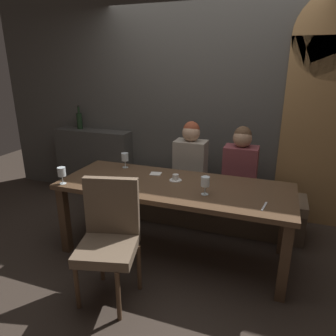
{
  "coord_description": "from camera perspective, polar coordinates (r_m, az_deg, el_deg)",
  "views": [
    {
      "loc": [
        0.87,
        -2.6,
        1.83
      ],
      "look_at": [
        -0.12,
        0.15,
        0.84
      ],
      "focal_mm": 33.18,
      "sensor_mm": 36.0,
      "label": 1
    }
  ],
  "objects": [
    {
      "name": "diner_bearded",
      "position": [
        3.46,
        13.18,
        0.99
      ],
      "size": [
        0.36,
        0.24,
        0.75
      ],
      "color": "brown",
      "rests_on": "banquette_bench"
    },
    {
      "name": "wine_bottle_dark_red",
      "position": [
        4.57,
        -15.96,
        8.44
      ],
      "size": [
        0.08,
        0.08,
        0.33
      ],
      "color": "black",
      "rests_on": "back_counter"
    },
    {
      "name": "ground",
      "position": [
        3.29,
        1.06,
        -15.05
      ],
      "size": [
        9.0,
        9.0,
        0.0
      ],
      "primitive_type": "plane",
      "color": "#382D26"
    },
    {
      "name": "fork_on_table",
      "position": [
        2.61,
        17.26,
        -6.74
      ],
      "size": [
        0.04,
        0.17,
        0.01
      ],
      "primitive_type": "cube",
      "rotation": [
        0.0,
        0.0,
        -0.15
      ],
      "color": "silver",
      "rests_on": "dining_table"
    },
    {
      "name": "diner_redhead",
      "position": [
        3.56,
        4.17,
        2.07
      ],
      "size": [
        0.36,
        0.24,
        0.77
      ],
      "color": "#9E9384",
      "rests_on": "banquette_bench"
    },
    {
      "name": "chair_near_side",
      "position": [
        2.54,
        -10.73,
        -11.58
      ],
      "size": [
        0.53,
        0.53,
        0.98
      ],
      "color": "brown",
      "rests_on": "ground"
    },
    {
      "name": "wine_glass_far_left",
      "position": [
        3.41,
        -7.92,
        1.96
      ],
      "size": [
        0.08,
        0.08,
        0.16
      ],
      "color": "silver",
      "rests_on": "dining_table"
    },
    {
      "name": "dining_table",
      "position": [
        2.98,
        1.14,
        -4.56
      ],
      "size": [
        2.2,
        0.84,
        0.74
      ],
      "color": "#493422",
      "rests_on": "ground"
    },
    {
      "name": "back_counter",
      "position": [
        4.57,
        -13.25,
        0.96
      ],
      "size": [
        1.1,
        0.28,
        0.95
      ],
      "primitive_type": "cube",
      "color": "#413E3A",
      "rests_on": "ground"
    },
    {
      "name": "banquette_bench",
      "position": [
        3.76,
        4.53,
        -6.52
      ],
      "size": [
        2.5,
        0.44,
        0.45
      ],
      "color": "#4A3C2E",
      "rests_on": "ground"
    },
    {
      "name": "wine_glass_end_right",
      "position": [
        2.7,
        6.85,
        -2.64
      ],
      "size": [
        0.08,
        0.08,
        0.16
      ],
      "color": "silver",
      "rests_on": "dining_table"
    },
    {
      "name": "back_wall_tiled",
      "position": [
        3.93,
        7.1,
        13.76
      ],
      "size": [
        6.0,
        0.12,
        3.0
      ],
      "primitive_type": "cube",
      "color": "#4C4944",
      "rests_on": "ground"
    },
    {
      "name": "arched_door",
      "position": [
        3.8,
        27.27,
        9.67
      ],
      "size": [
        0.9,
        0.05,
        2.55
      ],
      "color": "olive",
      "rests_on": "ground"
    },
    {
      "name": "wine_glass_center_back",
      "position": [
        3.08,
        -18.96,
        -0.73
      ],
      "size": [
        0.08,
        0.08,
        0.16
      ],
      "color": "silver",
      "rests_on": "dining_table"
    },
    {
      "name": "folded_napkin",
      "position": [
        3.21,
        -2.27,
        -1.06
      ],
      "size": [
        0.13,
        0.12,
        0.01
      ],
      "primitive_type": "cube",
      "rotation": [
        0.0,
        0.0,
        0.18
      ],
      "color": "silver",
      "rests_on": "dining_table"
    },
    {
      "name": "espresso_cup",
      "position": [
        3.03,
        1.4,
        -1.86
      ],
      "size": [
        0.12,
        0.12,
        0.06
      ],
      "color": "white",
      "rests_on": "dining_table"
    }
  ]
}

